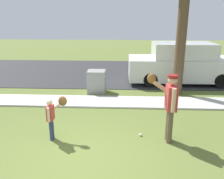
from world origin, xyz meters
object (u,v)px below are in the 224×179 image
Objects in this scene: person_adult at (169,101)px; person_child at (53,113)px; baseball at (140,135)px; parked_van_white at (182,64)px; utility_cabinet at (97,82)px.

person_child is (-2.90, -0.03, -0.37)m from person_adult.
parked_van_white reaches higher than baseball.
parked_van_white is (2.29, 5.47, 0.87)m from baseball.
person_child reaches higher than baseball.
person_child is at bearing -0.37° from person_adult.
person_child is at bearing -99.30° from utility_cabinet.
person_adult is at bearing -106.04° from parked_van_white.
parked_van_white is at bearing 67.33° from baseball.
person_adult reaches higher than utility_cabinet.
baseball is (2.25, 0.24, -0.69)m from person_child.
person_adult reaches higher than baseball.
baseball is at bearing -112.67° from parked_van_white.
parked_van_white is at bearing 50.59° from person_child.
person_adult is at bearing -60.47° from utility_cabinet.
utility_cabinet is at bearing 79.72° from person_child.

